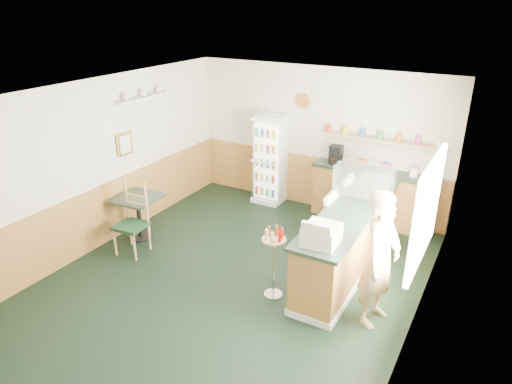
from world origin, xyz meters
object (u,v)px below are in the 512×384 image
Objects in this scene: shopkeeper at (380,259)px; cash_register at (322,235)px; display_case at (364,182)px; condiment_stand at (274,253)px; cafe_table at (138,209)px; drinks_fridge at (270,159)px; cafe_chair at (134,215)px.

cash_register is at bearing 114.17° from shopkeeper.
display_case is 0.48× the size of shopkeeper.
condiment_stand is 2.76m from cafe_table.
cash_register is (0.00, -1.66, -0.12)m from display_case.
drinks_fridge is 2.99m from cafe_chair.
display_case is 1.97× the size of cash_register.
display_case is 1.87m from condiment_stand.
shopkeeper reaches higher than cash_register.
cash_register is 0.81m from condiment_stand.
cash_register is at bearing -90.00° from display_case.
shopkeeper is (0.70, -1.47, -0.36)m from display_case.
display_case reaches higher than cafe_chair.
cash_register is at bearing -51.88° from drinks_fridge.
display_case is 1.13× the size of cafe_table.
condiment_stand is at bearing -111.84° from display_case.
cash_register reaches higher than cafe_table.
cafe_table is at bearing -158.85° from display_case.
cafe_chair is at bearing 102.22° from shopkeeper.
display_case is 3.71m from cafe_table.
drinks_fridge reaches higher than condiment_stand.
shopkeeper reaches higher than condiment_stand.
condiment_stand is 0.86× the size of cafe_chair.
cafe_chair is (0.24, -0.33, 0.09)m from cafe_table.
shopkeeper is at bearing -64.61° from display_case.
cash_register is at bearing -5.72° from cafe_table.
condiment_stand reaches higher than cafe_table.
drinks_fridge is 2.30× the size of cafe_table.
drinks_fridge is 2.54m from display_case.
cash_register is (2.22, -2.83, 0.25)m from drinks_fridge.
shopkeeper is 3.88m from cafe_chair.
cafe_chair is at bearing 177.97° from cash_register.
cafe_chair is (-2.50, -0.00, -0.04)m from condiment_stand.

